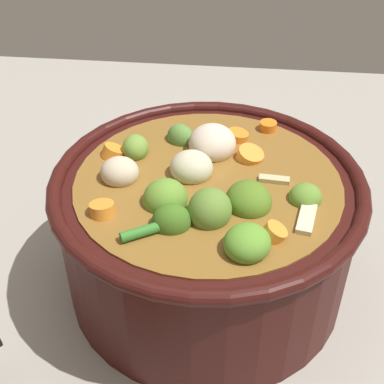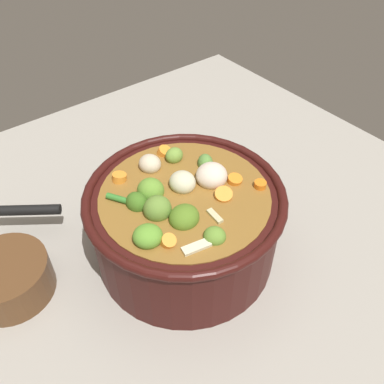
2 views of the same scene
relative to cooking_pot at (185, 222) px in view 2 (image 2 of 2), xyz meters
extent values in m
plane|color=#9E998E|center=(0.00, 0.00, -0.07)|extent=(1.10, 1.10, 0.00)
cylinder|color=#38110F|center=(0.00, 0.00, -0.01)|extent=(0.29, 0.29, 0.13)
torus|color=#38110F|center=(0.00, 0.00, 0.06)|extent=(0.31, 0.31, 0.01)
cylinder|color=olive|center=(0.00, 0.00, 0.00)|extent=(0.26, 0.26, 0.13)
ellipsoid|color=olive|center=(-0.04, 0.04, 0.06)|extent=(0.05, 0.05, 0.04)
ellipsoid|color=#598B3C|center=(0.07, 0.03, 0.06)|extent=(0.04, 0.04, 0.03)
ellipsoid|color=#619C31|center=(-0.09, -0.04, 0.07)|extent=(0.05, 0.05, 0.03)
ellipsoid|color=olive|center=(0.04, 0.08, 0.07)|extent=(0.03, 0.03, 0.03)
ellipsoid|color=#417020|center=(-0.07, 0.03, 0.06)|extent=(0.04, 0.04, 0.03)
ellipsoid|color=olive|center=(-0.02, -0.09, 0.06)|extent=(0.04, 0.04, 0.03)
ellipsoid|color=olive|center=(-0.05, -0.01, 0.07)|extent=(0.05, 0.05, 0.04)
ellipsoid|color=#567C23|center=(-0.03, -0.04, 0.06)|extent=(0.06, 0.05, 0.03)
cylinder|color=orange|center=(-0.06, 0.09, 0.06)|extent=(0.03, 0.03, 0.02)
cylinder|color=orange|center=(0.04, -0.04, 0.06)|extent=(0.04, 0.04, 0.02)
cylinder|color=orange|center=(0.10, -0.06, 0.06)|extent=(0.02, 0.02, 0.01)
cylinder|color=orange|center=(-0.07, -0.06, 0.06)|extent=(0.02, 0.03, 0.02)
cylinder|color=orange|center=(0.03, 0.10, 0.06)|extent=(0.03, 0.03, 0.02)
cylinder|color=orange|center=(0.08, -0.02, 0.06)|extent=(0.03, 0.03, 0.02)
ellipsoid|color=beige|center=(0.00, 0.08, 0.07)|extent=(0.04, 0.04, 0.03)
ellipsoid|color=beige|center=(0.01, 0.02, 0.07)|extent=(0.04, 0.04, 0.03)
ellipsoid|color=beige|center=(0.05, 0.00, 0.07)|extent=(0.07, 0.07, 0.04)
cylinder|color=#367F2D|center=(-0.08, 0.05, 0.07)|extent=(0.02, 0.03, 0.01)
cube|color=beige|center=(-0.05, -0.09, 0.06)|extent=(0.04, 0.02, 0.01)
cube|color=beige|center=(0.01, -0.06, 0.06)|extent=(0.01, 0.03, 0.01)
cylinder|color=brown|center=(-0.26, 0.11, -0.04)|extent=(0.13, 0.13, 0.06)
cylinder|color=black|center=(-0.19, 0.21, -0.02)|extent=(0.11, 0.08, 0.02)
camera|label=1|loc=(-0.41, -0.03, 0.37)|focal=50.37mm
camera|label=2|loc=(-0.26, -0.35, 0.47)|focal=37.95mm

